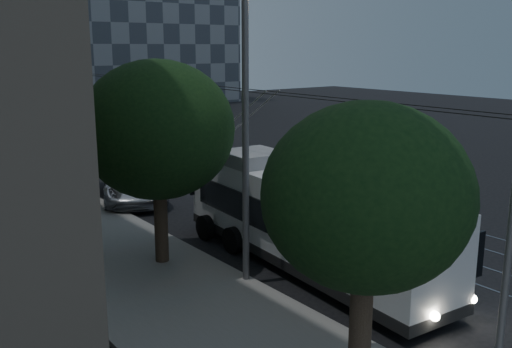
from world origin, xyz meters
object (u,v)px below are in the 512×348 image
(car_white_a, at_px, (71,159))
(car_white_b, at_px, (51,141))
(streetlamp_far, at_px, (25,59))
(pickup_silver, at_px, (134,182))
(streetlamp_near, at_px, (257,101))
(trolleybus, at_px, (301,219))
(car_white_c, at_px, (24,143))

(car_white_a, xyz_separation_m, car_white_b, (1.01, 6.73, 0.05))
(streetlamp_far, bearing_deg, car_white_b, 55.70)
(pickup_silver, height_order, streetlamp_far, streetlamp_far)
(streetlamp_near, distance_m, streetlamp_far, 22.87)
(trolleybus, xyz_separation_m, car_white_a, (-0.81, 19.06, -0.88))
(trolleybus, relative_size, car_white_c, 2.68)
(car_white_b, xyz_separation_m, streetlamp_far, (-2.08, -3.05, 5.53))
(streetlamp_near, bearing_deg, trolleybus, 3.21)
(car_white_a, height_order, streetlamp_near, streetlamp_near)
(car_white_a, distance_m, streetlamp_far, 6.77)
(car_white_b, relative_size, streetlamp_near, 0.57)
(car_white_a, bearing_deg, streetlamp_far, 94.35)
(streetlamp_near, bearing_deg, streetlamp_far, 89.95)
(trolleybus, relative_size, car_white_b, 2.25)
(car_white_a, bearing_deg, pickup_silver, -101.23)
(car_white_b, relative_size, car_white_c, 1.19)
(trolleybus, xyz_separation_m, streetlamp_near, (-1.90, -0.11, 3.92))
(trolleybus, xyz_separation_m, pickup_silver, (-0.71, 10.90, -0.74))
(trolleybus, relative_size, streetlamp_far, 1.10)
(pickup_silver, distance_m, car_white_a, 8.17)
(trolleybus, relative_size, car_white_a, 2.83)
(pickup_silver, bearing_deg, streetlamp_near, -73.26)
(car_white_c, relative_size, streetlamp_near, 0.48)
(trolleybus, bearing_deg, car_white_c, 97.33)
(car_white_b, distance_m, streetlamp_far, 6.65)
(car_white_c, bearing_deg, car_white_a, -83.48)
(trolleybus, bearing_deg, streetlamp_near, -172.51)
(trolleybus, height_order, car_white_b, trolleybus)
(car_white_b, height_order, car_white_c, car_white_b)
(pickup_silver, height_order, car_white_a, pickup_silver)
(trolleybus, height_order, car_white_c, trolleybus)
(pickup_silver, xyz_separation_m, streetlamp_far, (-1.17, 11.85, 5.43))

